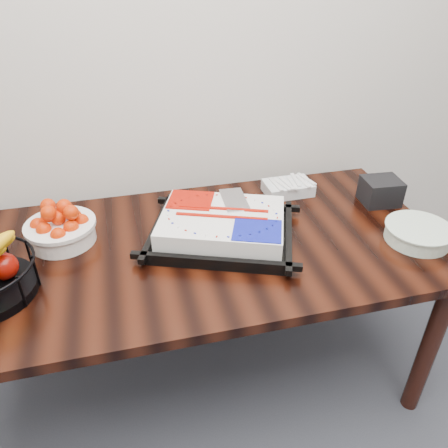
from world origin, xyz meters
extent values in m
plane|color=silver|center=(0.00, 2.50, 1.35)|extent=(5.00, 0.00, 5.00)
cube|color=black|center=(0.00, 2.00, 0.73)|extent=(1.80, 0.90, 0.04)
cylinder|color=black|center=(-0.82, 2.37, 0.35)|extent=(0.07, 0.07, 0.71)
cylinder|color=black|center=(0.82, 1.63, 0.35)|extent=(0.07, 0.07, 0.71)
cylinder|color=black|center=(0.82, 2.37, 0.35)|extent=(0.07, 0.07, 0.71)
cube|color=black|center=(0.07, 2.02, 0.76)|extent=(0.64, 0.57, 0.02)
cube|color=white|center=(0.07, 2.02, 0.81)|extent=(0.55, 0.48, 0.08)
cube|color=#A20E03|center=(-0.07, 2.11, 0.85)|extent=(0.21, 0.20, 0.00)
cube|color=#0D1695|center=(0.21, 1.93, 0.85)|extent=(0.21, 0.20, 0.00)
cube|color=silver|center=(0.11, 2.14, 0.86)|extent=(0.10, 0.19, 0.00)
cylinder|color=white|center=(-0.52, 2.14, 0.79)|extent=(0.24, 0.24, 0.08)
cylinder|color=white|center=(-0.52, 2.14, 0.82)|extent=(0.26, 0.26, 0.01)
cylinder|color=white|center=(0.79, 1.83, 0.78)|extent=(0.24, 0.24, 0.05)
cylinder|color=white|center=(0.79, 1.83, 0.81)|extent=(0.25, 0.25, 0.01)
cube|color=silver|center=(0.44, 2.30, 0.78)|extent=(0.21, 0.14, 0.05)
cube|color=black|center=(0.80, 2.12, 0.81)|extent=(0.16, 0.14, 0.11)
camera|label=1|loc=(-0.26, 0.67, 1.71)|focal=35.00mm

